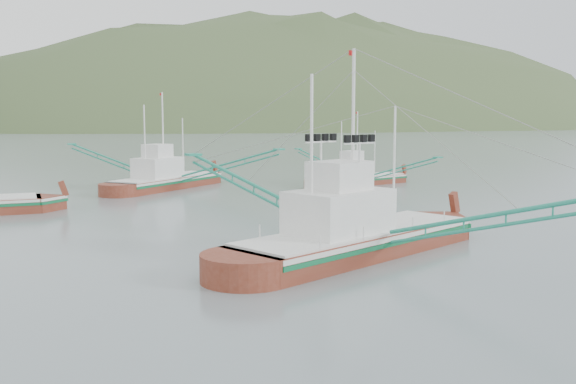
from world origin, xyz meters
name	(u,v)px	position (x,y,z in m)	size (l,w,h in m)	color
ground	(339,261)	(0.00, 0.00, 0.00)	(1200.00, 1200.00, 0.00)	slate
main_boat	(357,213)	(1.74, 0.94, 2.43)	(17.61, 30.04, 12.49)	maroon
bg_boat_right	(359,171)	(23.50, 32.95, 1.56)	(12.92, 22.48, 9.19)	maroon
bg_boat_far	(166,167)	(2.49, 39.66, 2.42)	(20.68, 25.07, 11.36)	maroon
headland_right	(306,127)	(240.00, 430.00, 0.00)	(684.00, 432.00, 306.00)	#3B4F28
ridge_distant	(14,127)	(30.00, 560.00, 0.00)	(960.00, 400.00, 240.00)	slate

